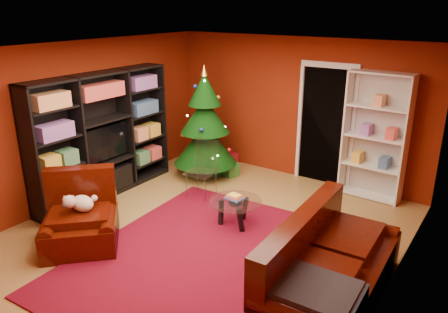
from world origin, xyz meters
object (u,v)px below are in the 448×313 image
Objects in this scene: dog at (82,203)px; coffee_table at (235,213)px; gift_box_teal at (216,166)px; gift_box_red at (231,158)px; rug at (210,260)px; christmas_tree at (205,124)px; sofa at (334,260)px; media_unit at (103,136)px; white_bookshelf at (375,137)px; acrylic_chair at (201,172)px; gift_box_green at (230,169)px; armchair at (80,219)px.

coffee_table is (1.42, 1.59, -0.40)m from dog.
gift_box_teal is 1.41× the size of gift_box_red.
christmas_tree is at bearing 127.94° from rug.
dog is (-1.68, -0.61, 0.60)m from rug.
sofa reaches higher than coffee_table.
rug is 3.67m from gift_box_red.
white_bookshelf reaches higher than media_unit.
acrylic_chair reaches higher than gift_box_teal.
gift_box_green is 1.13m from acrylic_chair.
white_bookshelf is (2.89, 0.82, 0.03)m from christmas_tree.
media_unit is 12.05× the size of gift_box_red.
acrylic_chair reaches higher than rug.
white_bookshelf is 2.78× the size of coffee_table.
rug is 1.68× the size of white_bookshelf.
rug is 3.53× the size of armchair.
white_bookshelf is (2.49, 0.56, 0.93)m from gift_box_green.
white_bookshelf is at bearing 9.68° from armchair.
rug is at bearing -55.15° from acrylic_chair.
dog is at bearing -105.46° from acrylic_chair.
gift_box_teal reaches higher than gift_box_green.
christmas_tree is at bearing 48.06° from dog.
white_bookshelf reaches higher than acrylic_chair.
gift_box_red is 3.88m from armchair.
christmas_tree is at bearing 55.41° from sofa.
christmas_tree is at bearing -92.01° from gift_box_red.
gift_box_teal is 0.80× the size of dog.
coffee_table is (-1.81, 0.79, -0.27)m from sofa.
gift_box_teal is 1.12m from acrylic_chair.
white_bookshelf is 5.46× the size of dog.
white_bookshelf is 4.68m from dog.
armchair is at bearing -94.26° from gift_box_green.
sofa is 1.99m from coffee_table.
coffee_table is (-1.31, -2.18, -0.86)m from white_bookshelf.
dog is 0.51× the size of coffee_table.
gift_box_green is (1.31, 1.89, -0.92)m from media_unit.
gift_box_red is at bearing 46.92° from armchair.
rug is at bearing -60.52° from gift_box_red.
gift_box_red is 0.10× the size of sofa.
acrylic_chair is at bearing 130.53° from rug.
gift_box_teal is 1.24× the size of gift_box_green.
gift_box_teal is 0.31× the size of armchair.
coffee_table reaches higher than gift_box_teal.
gift_box_teal is 0.41× the size of coffee_table.
armchair reaches higher than gift_box_red.
white_bookshelf reaches higher than rug.
gift_box_green is 0.12× the size of sofa.
media_unit reaches higher than gift_box_red.
media_unit is at bearing -144.44° from white_bookshelf.
armchair is (-2.73, -3.85, -0.66)m from white_bookshelf.
rug is 1.34× the size of media_unit.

